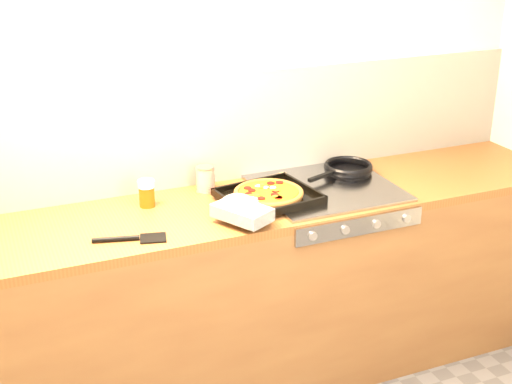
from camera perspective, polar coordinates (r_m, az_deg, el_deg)
name	(u,v)px	position (r m, az deg, el deg)	size (l,w,h in m)	color
room_shell	(209,130)	(3.22, -3.77, 4.96)	(3.20, 3.20, 3.20)	white
counter_run	(234,296)	(3.26, -1.77, -8.30)	(3.20, 0.62, 0.90)	brown
stovetop	(326,188)	(3.22, 5.61, 0.30)	(0.60, 0.56, 0.02)	#939498
pizza_on_tray	(260,199)	(3.00, 0.36, -0.52)	(0.52, 0.50, 0.07)	black
frying_pan	(347,169)	(3.39, 7.32, 1.87)	(0.40, 0.30, 0.04)	black
tomato_can	(205,179)	(3.17, -4.07, 1.04)	(0.09, 0.09, 0.12)	#9E140C
juice_glass	(147,193)	(3.05, -8.74, -0.09)	(0.08, 0.08, 0.12)	#CB450B
wooden_spoon	(266,178)	(3.32, 0.79, 1.13)	(0.30, 0.07, 0.02)	#AA7A48
black_spatula	(131,239)	(2.77, -9.95, -3.69)	(0.29, 0.12, 0.02)	black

